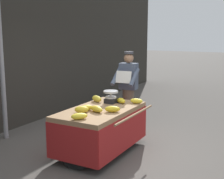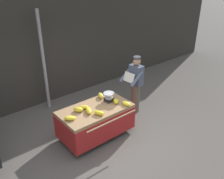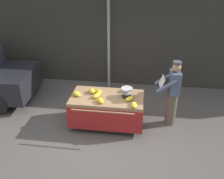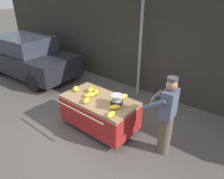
{
  "view_description": "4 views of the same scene",
  "coord_description": "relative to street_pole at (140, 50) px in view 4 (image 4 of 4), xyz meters",
  "views": [
    {
      "loc": [
        -4.53,
        -2.31,
        2.13
      ],
      "look_at": [
        0.53,
        0.47,
        1.07
      ],
      "focal_mm": 50.09,
      "sensor_mm": 36.0,
      "label": 1
    },
    {
      "loc": [
        -2.92,
        -3.81,
        3.91
      ],
      "look_at": [
        0.52,
        0.36,
        1.19
      ],
      "focal_mm": 39.53,
      "sensor_mm": 36.0,
      "label": 2
    },
    {
      "loc": [
        0.84,
        -4.61,
        3.68
      ],
      "look_at": [
        0.18,
        0.35,
        1.05
      ],
      "focal_mm": 38.33,
      "sensor_mm": 36.0,
      "label": 3
    },
    {
      "loc": [
        2.95,
        -2.62,
        3.17
      ],
      "look_at": [
        0.34,
        0.54,
        1.1
      ],
      "focal_mm": 33.2,
      "sensor_mm": 36.0,
      "label": 4
    }
  ],
  "objects": [
    {
      "name": "vendor_person",
      "position": [
        1.84,
        -1.87,
        -0.59
      ],
      "size": [
        0.6,
        0.54,
        1.71
      ],
      "color": "brown",
      "rests_on": "ground"
    },
    {
      "name": "banana_cart",
      "position": [
        0.26,
        -2.1,
        -0.88
      ],
      "size": [
        1.8,
        1.18,
        0.81
      ],
      "color": "#93704C",
      "rests_on": "ground"
    },
    {
      "name": "parked_car",
      "position": [
        -4.08,
        -1.34,
        -0.71
      ],
      "size": [
        4.02,
        1.99,
        1.51
      ],
      "color": "black",
      "rests_on": "ground"
    },
    {
      "name": "banana_bunch_3",
      "position": [
        0.15,
        -2.4,
        -0.6
      ],
      "size": [
        0.23,
        0.29,
        0.1
      ],
      "primitive_type": "ellipsoid",
      "rotation": [
        0.0,
        0.0,
        0.47
      ],
      "color": "gold",
      "rests_on": "banana_cart"
    },
    {
      "name": "banana_bunch_2",
      "position": [
        0.69,
        -1.76,
        -0.59
      ],
      "size": [
        0.2,
        0.29,
        0.12
      ],
      "primitive_type": "ellipsoid",
      "rotation": [
        0.0,
        0.0,
        2.76
      ],
      "color": "yellow",
      "rests_on": "banana_cart"
    },
    {
      "name": "street_pole",
      "position": [
        0.0,
        0.0,
        0.0
      ],
      "size": [
        0.09,
        0.09,
        2.93
      ],
      "primitive_type": "cylinder",
      "color": "gray",
      "rests_on": "ground"
    },
    {
      "name": "banana_bunch_6",
      "position": [
        -0.14,
        -1.97,
        -0.6
      ],
      "size": [
        0.25,
        0.28,
        0.12
      ],
      "primitive_type": "ellipsoid",
      "rotation": [
        0.0,
        0.0,
        0.57
      ],
      "color": "gold",
      "rests_on": "banana_cart"
    },
    {
      "name": "ground_plane",
      "position": [
        0.22,
        -2.52,
        -1.46
      ],
      "size": [
        60.0,
        60.0,
        0.0
      ],
      "primitive_type": "plane",
      "color": "#514C47"
    },
    {
      "name": "banana_bunch_4",
      "position": [
        0.94,
        -2.48,
        -0.61
      ],
      "size": [
        0.16,
        0.25,
        0.09
      ],
      "primitive_type": "ellipsoid",
      "rotation": [
        0.0,
        0.0,
        0.15
      ],
      "color": "yellow",
      "rests_on": "banana_cart"
    },
    {
      "name": "banana_bunch_0",
      "position": [
        0.03,
        -2.16,
        -0.6
      ],
      "size": [
        0.24,
        0.32,
        0.11
      ],
      "primitive_type": "ellipsoid",
      "rotation": [
        0.0,
        0.0,
        2.72
      ],
      "color": "gold",
      "rests_on": "banana_cart"
    },
    {
      "name": "back_wall",
      "position": [
        0.22,
        0.44,
        0.4
      ],
      "size": [
        16.0,
        0.24,
        3.73
      ],
      "primitive_type": "cube",
      "color": "#2D2B26",
      "rests_on": "ground"
    },
    {
      "name": "banana_bunch_5",
      "position": [
        0.03,
        -1.96,
        -0.61
      ],
      "size": [
        0.25,
        0.23,
        0.1
      ],
      "primitive_type": "ellipsoid",
      "rotation": [
        0.0,
        0.0,
        0.92
      ],
      "color": "gold",
      "rests_on": "banana_cart"
    },
    {
      "name": "banana_bunch_1",
      "position": [
        0.82,
        -2.21,
        -0.61
      ],
      "size": [
        0.26,
        0.28,
        0.1
      ],
      "primitive_type": "ellipsoid",
      "rotation": [
        0.0,
        0.0,
        2.49
      ],
      "color": "gold",
      "rests_on": "banana_cart"
    },
    {
      "name": "weighing_scale",
      "position": [
        0.74,
        -2.04,
        -0.54
      ],
      "size": [
        0.28,
        0.28,
        0.24
      ],
      "color": "black",
      "rests_on": "banana_cart"
    },
    {
      "name": "banana_bunch_7",
      "position": [
        -0.48,
        -2.16,
        -0.61
      ],
      "size": [
        0.29,
        0.27,
        0.1
      ],
      "primitive_type": "ellipsoid",
      "rotation": [
        0.0,
        0.0,
        0.9
      ],
      "color": "yellow",
      "rests_on": "banana_cart"
    }
  ]
}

